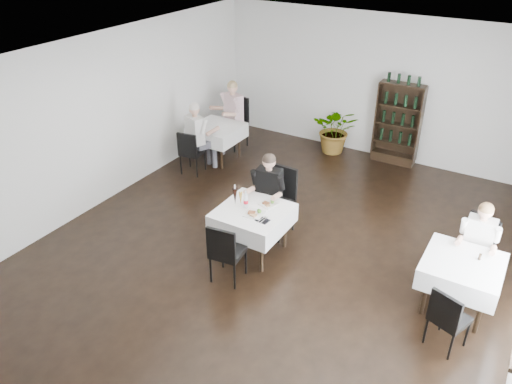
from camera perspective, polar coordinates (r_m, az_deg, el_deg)
room_shell at (r=7.05m, az=1.71°, el=2.36°), size 9.00×9.00×9.00m
wine_shelf at (r=10.82m, az=15.86°, el=7.41°), size 0.90×0.28×1.75m
main_table at (r=7.62m, az=-0.36°, el=-3.00°), size 1.03×1.03×0.77m
left_table at (r=10.65m, az=-4.50°, el=6.80°), size 0.98×0.98×0.77m
right_table at (r=7.10m, az=22.45°, el=-8.32°), size 0.98×0.98×0.77m
potted_tree at (r=11.15m, az=9.11°, el=7.06°), size 1.14×1.05×1.06m
main_chair_far at (r=8.16m, az=2.55°, el=-0.44°), size 0.55×0.56×1.14m
main_chair_near at (r=7.07m, az=-3.53°, el=-6.66°), size 0.49×0.49×0.96m
left_chair_far at (r=11.31m, az=-2.34°, el=8.40°), size 0.58×0.59×1.13m
left_chair_near at (r=10.12m, az=-7.52°, el=4.77°), size 0.48×0.48×0.92m
right_chair_far at (r=7.78m, az=23.73°, el=-5.52°), size 0.59×0.60×1.00m
right_chair_near at (r=6.53m, az=21.03°, el=-13.14°), size 0.51×0.52×0.88m
diner_main at (r=7.93m, az=1.27°, el=0.23°), size 0.58×0.59×1.45m
diner_left_far at (r=11.03m, az=-2.99°, el=9.26°), size 0.69×0.73×1.56m
diner_left_near at (r=10.15m, az=-6.55°, el=6.92°), size 0.64×0.68×1.47m
diner_right_far at (r=7.47m, az=24.00°, el=-5.12°), size 0.51×0.50×1.35m
plate_far at (r=7.66m, az=1.42°, el=-1.35°), size 0.29×0.29×0.07m
plate_near at (r=7.41m, az=-0.17°, el=-2.46°), size 0.30×0.30×0.08m
pilsner_dark at (r=7.62m, az=-2.41°, el=-0.48°), size 0.08×0.08×0.34m
pilsner_lager at (r=7.64m, az=-1.78°, el=-0.69°), size 0.06×0.06×0.26m
coke_bottle at (r=7.55m, az=-1.17°, el=-1.00°), size 0.07×0.07×0.28m
napkin_cutlery at (r=7.28m, az=0.76°, el=-3.24°), size 0.20×0.21×0.02m
pepper_mill at (r=7.11m, az=24.21°, el=-6.78°), size 0.04×0.04×0.09m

